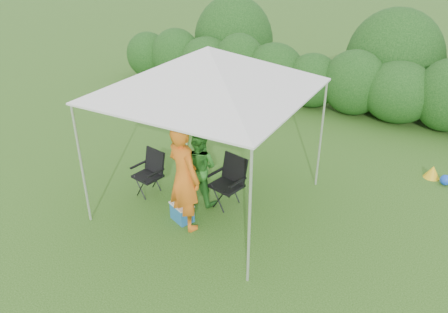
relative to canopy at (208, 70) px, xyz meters
The scene contains 10 objects.
ground 2.51m from the canopy, 90.00° to the right, with size 70.00×70.00×0.00m, color #396720.
hedge 5.74m from the canopy, 90.00° to the left, with size 12.72×1.53×1.80m.
canopy is the anchor object (origin of this frame).
chair_right 1.98m from the canopy, 18.30° to the left, with size 0.65×0.61×0.91m.
chair_left 2.30m from the canopy, 167.30° to the right, with size 0.58×0.54×0.84m.
man 1.74m from the canopy, 89.09° to the right, with size 0.67×0.44×1.85m, color orange.
woman 1.78m from the canopy, 151.28° to the right, with size 0.67×0.52×1.38m, color #32812A.
cooler 2.42m from the canopy, 99.24° to the right, with size 0.46×0.41×0.32m.
bottle 2.16m from the canopy, 94.42° to the right, with size 0.07×0.07×0.25m, color #592D0C.
lawn_toy 5.09m from the canopy, 38.90° to the left, with size 0.52×0.43×0.26m.
Camera 1 is at (3.48, -5.25, 4.43)m, focal length 35.00 mm.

